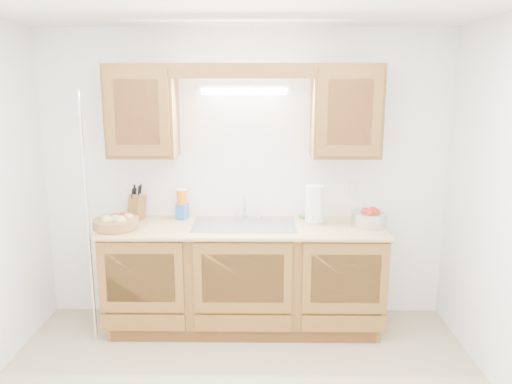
{
  "coord_description": "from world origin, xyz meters",
  "views": [
    {
      "loc": [
        0.14,
        -2.76,
        2.05
      ],
      "look_at": [
        0.1,
        0.85,
        1.26
      ],
      "focal_mm": 35.0,
      "sensor_mm": 36.0,
      "label": 1
    }
  ],
  "objects_px": {
    "knife_block": "(137,206)",
    "paper_towel": "(314,204)",
    "apple_bowl": "(369,218)",
    "fruit_basket": "(116,222)"
  },
  "relations": [
    {
      "from": "knife_block",
      "to": "paper_towel",
      "type": "bearing_deg",
      "value": 13.47
    },
    {
      "from": "paper_towel",
      "to": "apple_bowl",
      "type": "height_order",
      "value": "paper_towel"
    },
    {
      "from": "fruit_basket",
      "to": "knife_block",
      "type": "bearing_deg",
      "value": 71.5
    },
    {
      "from": "knife_block",
      "to": "apple_bowl",
      "type": "relative_size",
      "value": 1.0
    },
    {
      "from": "fruit_basket",
      "to": "paper_towel",
      "type": "xyz_separation_m",
      "value": [
        1.62,
        0.18,
        0.11
      ]
    },
    {
      "from": "knife_block",
      "to": "paper_towel",
      "type": "height_order",
      "value": "paper_towel"
    },
    {
      "from": "paper_towel",
      "to": "apple_bowl",
      "type": "xyz_separation_m",
      "value": [
        0.45,
        -0.08,
        -0.09
      ]
    },
    {
      "from": "paper_towel",
      "to": "fruit_basket",
      "type": "bearing_deg",
      "value": -173.77
    },
    {
      "from": "apple_bowl",
      "to": "fruit_basket",
      "type": "bearing_deg",
      "value": -177.29
    },
    {
      "from": "apple_bowl",
      "to": "knife_block",
      "type": "bearing_deg",
      "value": 174.29
    }
  ]
}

